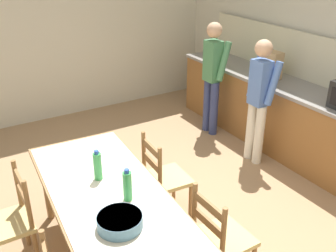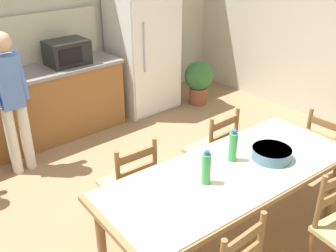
% 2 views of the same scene
% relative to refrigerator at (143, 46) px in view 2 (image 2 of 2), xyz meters
% --- Properties ---
extents(ground_plane, '(8.32, 8.32, 0.00)m').
position_rel_refrigerator_xyz_m(ground_plane, '(-1.58, -2.19, -0.95)').
color(ground_plane, '#9E7A56').
extents(wall_back, '(6.52, 0.12, 2.90)m').
position_rel_refrigerator_xyz_m(wall_back, '(-1.58, 0.47, 0.50)').
color(wall_back, beige).
rests_on(wall_back, ground).
extents(refrigerator, '(0.87, 0.73, 1.90)m').
position_rel_refrigerator_xyz_m(refrigerator, '(0.00, 0.00, 0.00)').
color(refrigerator, white).
rests_on(refrigerator, ground).
extents(microwave, '(0.50, 0.39, 0.30)m').
position_rel_refrigerator_xyz_m(microwave, '(-1.18, 0.02, 0.12)').
color(microwave, black).
rests_on(microwave, kitchen_counter).
extents(dining_table, '(2.22, 1.00, 0.78)m').
position_rel_refrigerator_xyz_m(dining_table, '(-1.30, -2.81, -0.25)').
color(dining_table, olive).
rests_on(dining_table, ground).
extents(bottle_near_centre, '(0.07, 0.07, 0.27)m').
position_rel_refrigerator_xyz_m(bottle_near_centre, '(-1.57, -2.80, -0.04)').
color(bottle_near_centre, green).
rests_on(bottle_near_centre, dining_table).
extents(bottle_off_centre, '(0.07, 0.07, 0.27)m').
position_rel_refrigerator_xyz_m(bottle_off_centre, '(-1.18, -2.71, -0.04)').
color(bottle_off_centre, green).
rests_on(bottle_off_centre, dining_table).
extents(serving_bowl, '(0.32, 0.32, 0.09)m').
position_rel_refrigerator_xyz_m(serving_bowl, '(-0.92, -2.90, -0.11)').
color(serving_bowl, slate).
rests_on(serving_bowl, dining_table).
extents(chair_side_far_left, '(0.45, 0.43, 0.91)m').
position_rel_refrigerator_xyz_m(chair_side_far_left, '(-1.74, -2.06, -0.51)').
color(chair_side_far_left, olive).
rests_on(chair_side_far_left, ground).
extents(chair_head_end, '(0.40, 0.42, 0.91)m').
position_rel_refrigerator_xyz_m(chair_head_end, '(0.08, -2.90, -0.51)').
color(chair_head_end, olive).
rests_on(chair_head_end, ground).
extents(chair_side_far_right, '(0.42, 0.40, 0.91)m').
position_rel_refrigerator_xyz_m(chair_side_far_right, '(-0.76, -2.12, -0.51)').
color(chair_side_far_right, olive).
rests_on(chair_side_far_right, ground).
extents(person_at_counter, '(0.39, 0.27, 1.57)m').
position_rel_refrigerator_xyz_m(person_at_counter, '(-2.11, -0.50, -0.07)').
color(person_at_counter, silver).
rests_on(person_at_counter, ground).
extents(potted_plant, '(0.44, 0.44, 0.67)m').
position_rel_refrigerator_xyz_m(potted_plant, '(0.72, -0.43, -0.56)').
color(potted_plant, brown).
rests_on(potted_plant, ground).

